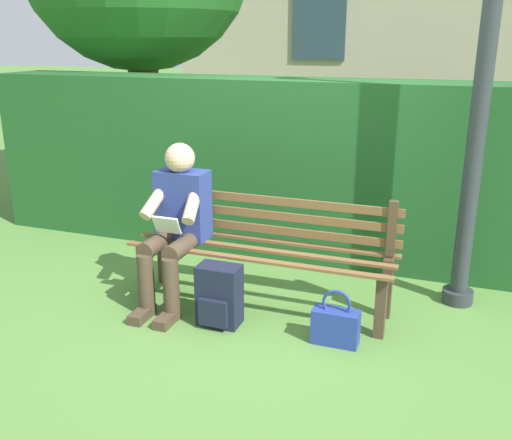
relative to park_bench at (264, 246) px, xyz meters
The scene contains 7 objects.
ground 0.46m from the park_bench, 90.00° to the left, with size 60.00×60.00×0.00m, color #517F38.
park_bench is the anchor object (origin of this frame).
person_seated 0.67m from the park_bench, 15.81° to the left, with size 0.44×0.73×1.19m.
hedge_backdrop 1.20m from the park_bench, 90.80° to the right, with size 6.22×0.70×1.62m.
backpack 0.52m from the park_bench, 67.00° to the left, with size 0.29×0.26×0.43m.
handbag 0.82m from the park_bench, 147.29° to the left, with size 0.30×0.14×0.38m.
lamp_post 2.04m from the park_bench, 159.90° to the right, with size 0.25×0.25×3.45m.
Camera 1 is at (-1.28, 3.60, 1.91)m, focal length 39.70 mm.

